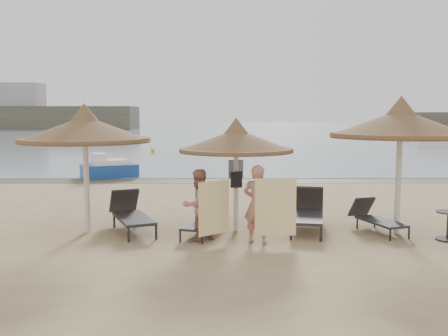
% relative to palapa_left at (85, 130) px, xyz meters
% --- Properties ---
extents(ground, '(160.00, 160.00, 0.00)m').
position_rel_palapa_left_xyz_m(ground, '(2.92, -0.60, -2.35)').
color(ground, tan).
rests_on(ground, ground).
extents(sea, '(200.00, 140.00, 0.03)m').
position_rel_palapa_left_xyz_m(sea, '(2.92, 79.40, -2.34)').
color(sea, slate).
rests_on(sea, ground).
extents(wet_sand_strip, '(200.00, 1.60, 0.01)m').
position_rel_palapa_left_xyz_m(wet_sand_strip, '(2.92, 8.80, -2.35)').
color(wet_sand_strip, brown).
rests_on(wet_sand_strip, ground).
extents(far_shore, '(150.00, 54.80, 12.00)m').
position_rel_palapa_left_xyz_m(far_shore, '(-22.19, 77.23, 0.56)').
color(far_shore, '#615A47').
rests_on(far_shore, ground).
extents(palapa_left, '(2.98, 2.98, 2.96)m').
position_rel_palapa_left_xyz_m(palapa_left, '(0.00, 0.00, 0.00)').
color(palapa_left, silver).
rests_on(palapa_left, ground).
extents(palapa_center, '(2.65, 2.65, 2.63)m').
position_rel_palapa_left_xyz_m(palapa_center, '(3.42, 0.09, -0.26)').
color(palapa_center, silver).
rests_on(palapa_center, ground).
extents(palapa_right, '(3.14, 3.14, 3.12)m').
position_rel_palapa_left_xyz_m(palapa_right, '(7.08, -0.19, 0.13)').
color(palapa_right, silver).
rests_on(palapa_right, ground).
extents(lounger_far_left, '(1.40, 2.10, 0.90)m').
position_rel_palapa_left_xyz_m(lounger_far_left, '(0.96, 0.18, -1.95)').
color(lounger_far_left, '#242428').
rests_on(lounger_far_left, ground).
extents(lounger_near_left, '(0.98, 1.72, 0.73)m').
position_rel_palapa_left_xyz_m(lounger_near_left, '(2.70, -0.20, -2.03)').
color(lounger_near_left, '#242428').
rests_on(lounger_near_left, ground).
extents(lounger_near_right, '(1.11, 2.20, 0.94)m').
position_rel_palapa_left_xyz_m(lounger_near_right, '(5.13, 0.27, -1.93)').
color(lounger_near_right, '#242428').
rests_on(lounger_near_right, ground).
extents(lounger_far_right, '(1.03, 1.71, 0.73)m').
position_rel_palapa_left_xyz_m(lounger_far_right, '(6.65, 0.04, -2.03)').
color(lounger_far_right, '#242428').
rests_on(lounger_far_right, ground).
extents(side_table, '(0.52, 0.52, 0.63)m').
position_rel_palapa_left_xyz_m(side_table, '(7.96, -0.81, -2.06)').
color(side_table, '#242428').
rests_on(side_table, ground).
extents(person_left, '(0.98, 0.92, 1.79)m').
position_rel_palapa_left_xyz_m(person_left, '(2.58, -0.78, -1.46)').
color(person_left, '#B47563').
rests_on(person_left, ground).
extents(person_right, '(1.04, 0.86, 1.93)m').
position_rel_palapa_left_xyz_m(person_right, '(3.84, -1.03, -1.39)').
color(person_right, '#B47563').
rests_on(person_right, ground).
extents(towel_left, '(0.64, 0.52, 1.12)m').
position_rel_palapa_left_xyz_m(towel_left, '(2.93, -1.13, -1.58)').
color(towel_left, yellow).
rests_on(towel_left, ground).
extents(towel_right, '(0.85, 0.03, 1.19)m').
position_rel_palapa_left_xyz_m(towel_right, '(4.19, -1.28, -1.53)').
color(towel_right, yellow).
rests_on(towel_right, ground).
extents(bag_patterned, '(0.35, 0.13, 0.43)m').
position_rel_palapa_left_xyz_m(bag_patterned, '(3.42, 0.27, -0.93)').
color(bag_patterned, silver).
rests_on(bag_patterned, ground).
extents(bag_dark, '(0.27, 0.14, 0.36)m').
position_rel_palapa_left_xyz_m(bag_dark, '(3.42, -0.07, -1.13)').
color(bag_dark, black).
rests_on(bag_dark, ground).
extents(pedal_boat, '(2.61, 2.15, 1.06)m').
position_rel_palapa_left_xyz_m(pedal_boat, '(-1.73, 9.89, -1.96)').
color(pedal_boat, '#194491').
rests_on(pedal_boat, ground).
extents(buoy_left, '(0.31, 0.31, 0.31)m').
position_rel_palapa_left_xyz_m(buoy_left, '(-1.74, 23.92, -2.20)').
color(buoy_left, yellow).
rests_on(buoy_left, ground).
extents(buoy_mid, '(0.33, 0.33, 0.33)m').
position_rel_palapa_left_xyz_m(buoy_mid, '(5.69, 28.43, -2.19)').
color(buoy_mid, yellow).
rests_on(buoy_mid, ground).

